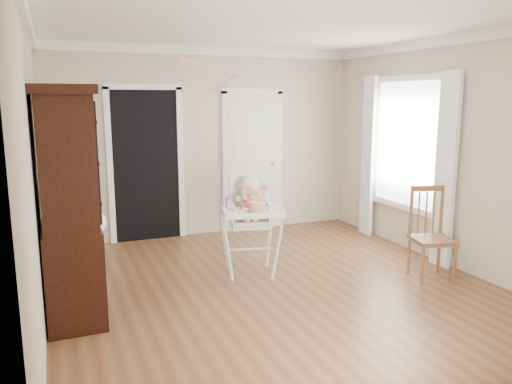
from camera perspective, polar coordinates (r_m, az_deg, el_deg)
name	(u,v)px	position (r m, az deg, el deg)	size (l,w,h in m)	color
floor	(279,291)	(5.33, 2.62, -11.21)	(5.00, 5.00, 0.00)	brown
ceiling	(281,22)	(5.00, 2.89, 18.88)	(5.00, 5.00, 0.00)	white
wall_back	(207,143)	(7.32, -5.58, 5.63)	(4.50, 4.50, 0.00)	#C6B39A
wall_left	(34,176)	(4.53, -24.03, 1.69)	(5.00, 5.00, 0.00)	#C6B39A
wall_right	(455,154)	(6.27, 21.78, 4.10)	(5.00, 5.00, 0.00)	#C6B39A
crown_molding	(281,28)	(4.99, 2.89, 18.20)	(4.50, 5.00, 0.12)	white
doorway	(146,162)	(7.12, -12.46, 3.34)	(1.06, 0.05, 2.22)	black
closet_door	(253,163)	(7.56, -0.38, 3.36)	(0.96, 0.09, 2.13)	white
window_right	(405,153)	(6.83, 16.66, 4.35)	(0.13, 1.84, 2.30)	white
high_chair	(250,214)	(5.61, -0.71, -2.52)	(0.82, 0.94, 1.14)	white
baby	(250,199)	(5.60, -0.74, -0.81)	(0.32, 0.29, 0.51)	beige
cake	(257,207)	(5.28, 0.15, -1.73)	(0.24, 0.24, 0.11)	silver
sippy_cup	(228,203)	(5.42, -3.16, -1.29)	(0.07, 0.07, 0.16)	pink
china_cabinet	(69,203)	(4.85, -20.57, -1.15)	(0.55, 1.24, 2.09)	black
dining_chair	(431,237)	(5.88, 19.37, -4.82)	(0.52, 0.52, 1.02)	brown
streamer	(196,64)	(5.54, -6.89, 14.35)	(0.03, 0.50, 0.02)	pink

